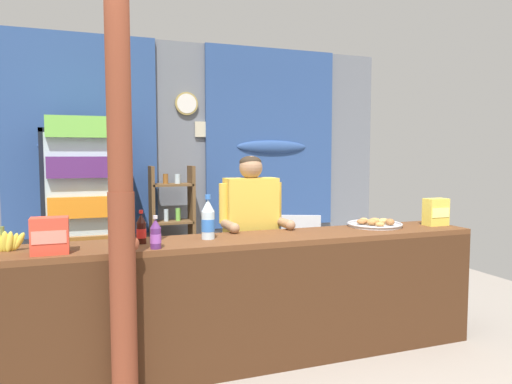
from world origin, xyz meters
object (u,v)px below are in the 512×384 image
bottle_shelf_rack (172,226)px  snack_box_instant_noodle (436,212)px  drink_fridge (85,203)px  stall_counter (260,289)px  soda_bottle_cola (141,229)px  timber_post (121,201)px  pastry_tray (375,224)px  soda_bottle_grape_soda (156,235)px  plastic_lawn_chair (301,247)px  shopkeeper (251,223)px  soda_bottle_water (208,220)px  snack_box_crackers (50,236)px  banana_bunch (3,242)px

bottle_shelf_rack → snack_box_instant_noodle: (1.84, -2.04, 0.32)m
drink_fridge → bottle_shelf_rack: (0.90, 0.20, -0.31)m
stall_counter → soda_bottle_cola: bearing=171.3°
timber_post → bottle_shelf_rack: bearing=73.3°
snack_box_instant_noodle → pastry_tray: snack_box_instant_noodle is taller
timber_post → pastry_tray: timber_post is taller
drink_fridge → soda_bottle_grape_soda: size_ratio=8.85×
drink_fridge → soda_bottle_cola: drink_fridge is taller
plastic_lawn_chair → soda_bottle_grape_soda: soda_bottle_grape_soda is taller
bottle_shelf_rack → shopkeeper: size_ratio=0.92×
pastry_tray → soda_bottle_water: bearing=-176.4°
snack_box_crackers → snack_box_instant_noodle: size_ratio=0.97×
snack_box_instant_noodle → shopkeeper: bearing=162.7°
plastic_lawn_chair → soda_bottle_grape_soda: (-1.80, -1.67, 0.51)m
bottle_shelf_rack → snack_box_crackers: (-1.11, -2.16, 0.31)m
shopkeeper → snack_box_crackers: bearing=-158.6°
drink_fridge → soda_bottle_grape_soda: (0.41, -2.03, -0.02)m
bottle_shelf_rack → soda_bottle_grape_soda: bearing=-102.5°
soda_bottle_water → snack_box_instant_noodle: size_ratio=1.38×
snack_box_crackers → snack_box_instant_noodle: snack_box_instant_noodle is taller
timber_post → bottle_shelf_rack: timber_post is taller
soda_bottle_water → soda_bottle_grape_soda: size_ratio=1.48×
soda_bottle_water → banana_bunch: (-1.28, 0.01, -0.07)m
soda_bottle_grape_soda → banana_bunch: soda_bottle_grape_soda is taller
soda_bottle_cola → snack_box_instant_noodle: (2.40, -0.02, 0.02)m
bottle_shelf_rack → snack_box_crackers: size_ratio=6.31×
bottle_shelf_rack → drink_fridge: bearing=-167.6°
timber_post → shopkeeper: size_ratio=1.73×
snack_box_instant_noodle → banana_bunch: bearing=179.2°
plastic_lawn_chair → soda_bottle_cola: size_ratio=3.82×
soda_bottle_grape_soda → soda_bottle_cola: size_ratio=0.94×
plastic_lawn_chair → shopkeeper: shopkeeper is taller
shopkeeper → soda_bottle_grape_soda: 1.08m
timber_post → soda_bottle_water: 0.74m
plastic_lawn_chair → banana_bunch: (-2.69, -1.44, 0.48)m
stall_counter → soda_bottle_water: soda_bottle_water is taller
soda_bottle_grape_soda → plastic_lawn_chair: bearing=42.8°
soda_bottle_grape_soda → banana_bunch: size_ratio=0.77×
soda_bottle_cola → snack_box_crackers: soda_bottle_cola is taller
soda_bottle_grape_soda → pastry_tray: (1.83, 0.31, -0.07)m
plastic_lawn_chair → pastry_tray: size_ratio=1.92×
soda_bottle_grape_soda → soda_bottle_water: bearing=29.2°
stall_counter → timber_post: 1.18m
bottle_shelf_rack → banana_bunch: bearing=-124.7°
shopkeeper → pastry_tray: 1.02m
stall_counter → snack_box_crackers: 1.42m
snack_box_instant_noodle → soda_bottle_grape_soda: bearing=-175.4°
snack_box_crackers → snack_box_instant_noodle: (2.95, 0.12, 0.00)m
bottle_shelf_rack → banana_bunch: bottle_shelf_rack is taller
soda_bottle_grape_soda → snack_box_crackers: bearing=174.0°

